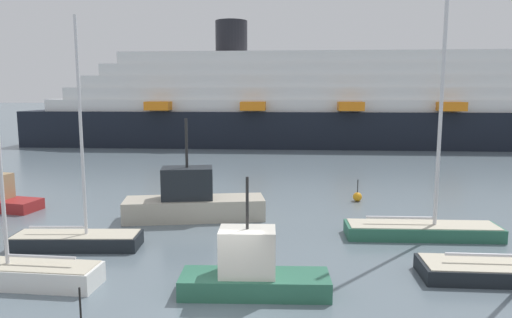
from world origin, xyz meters
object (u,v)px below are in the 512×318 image
at_px(sailboat_2, 77,238).
at_px(sailboat_4, 423,224).
at_px(fishing_boat_0, 193,201).
at_px(channel_buoy_1, 357,197).
at_px(sailboat_3, 20,270).
at_px(fishing_boat_1, 252,271).
at_px(cruise_ship, 344,106).

xyz_separation_m(sailboat_2, sailboat_4, (16.39, 2.57, 0.19)).
distance_m(fishing_boat_0, channel_buoy_1, 11.18).
height_order(sailboat_3, sailboat_4, sailboat_4).
distance_m(fishing_boat_0, fishing_boat_1, 10.49).
relative_size(sailboat_4, channel_buoy_1, 10.06).
distance_m(sailboat_3, fishing_boat_0, 10.52).
bearing_deg(sailboat_4, fishing_boat_0, 166.94).
bearing_deg(sailboat_3, fishing_boat_0, -113.08).
distance_m(fishing_boat_1, channel_buoy_1, 15.81).
bearing_deg(sailboat_2, cruise_ship, 64.56).
bearing_deg(fishing_boat_0, sailboat_3, 53.97).
xyz_separation_m(fishing_boat_0, fishing_boat_1, (4.03, -9.68, -0.20)).
xyz_separation_m(sailboat_3, fishing_boat_1, (8.68, -0.26, 0.25)).
xyz_separation_m(sailboat_2, channel_buoy_1, (14.38, 10.19, -0.18)).
distance_m(fishing_boat_0, cruise_ship, 40.72).
height_order(sailboat_2, sailboat_4, sailboat_4).
bearing_deg(sailboat_2, channel_buoy_1, 31.82).
distance_m(sailboat_3, fishing_boat_1, 8.69).
bearing_deg(channel_buoy_1, sailboat_2, -144.68).
relative_size(fishing_boat_0, fishing_boat_1, 1.51).
xyz_separation_m(fishing_boat_0, cruise_ship, (13.16, 38.29, 4.31)).
xyz_separation_m(sailboat_3, sailboat_4, (16.66, 6.74, 0.09)).
bearing_deg(fishing_boat_1, channel_buoy_1, -114.02).
distance_m(sailboat_3, sailboat_4, 17.97).
height_order(fishing_boat_1, channel_buoy_1, fishing_boat_1).
bearing_deg(channel_buoy_1, sailboat_4, -75.25).
relative_size(sailboat_2, cruise_ship, 0.12).
relative_size(sailboat_4, cruise_ship, 0.17).
bearing_deg(sailboat_4, sailboat_2, -171.60).
xyz_separation_m(sailboat_2, cruise_ship, (17.54, 43.53, 4.86)).
relative_size(channel_buoy_1, cruise_ship, 0.02).
height_order(sailboat_3, channel_buoy_1, sailboat_3).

